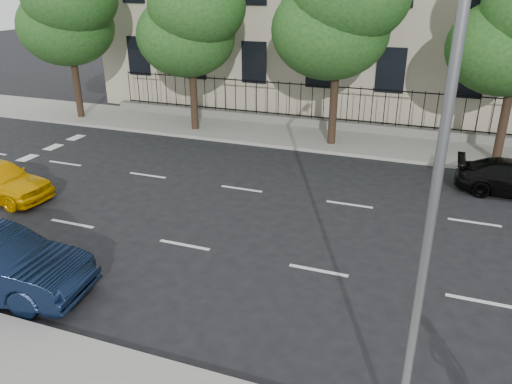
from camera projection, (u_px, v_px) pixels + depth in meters
ground at (292, 327)px, 11.13m from camera, size 120.00×120.00×0.00m
far_sidewalk at (377, 144)px, 23.18m from camera, size 60.00×4.00×0.15m
lane_markings at (336, 233)px, 15.23m from camera, size 49.60×4.62×0.01m
iron_fence at (383, 123)px, 24.42m from camera, size 30.00×0.50×2.20m
street_light at (442, 140)px, 6.78m from camera, size 0.25×3.32×8.05m
tree_a at (68, 1)px, 25.30m from camera, size 5.71×5.31×9.39m
tree_b at (192, 9)px, 23.19m from camera, size 5.53×5.12×8.97m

